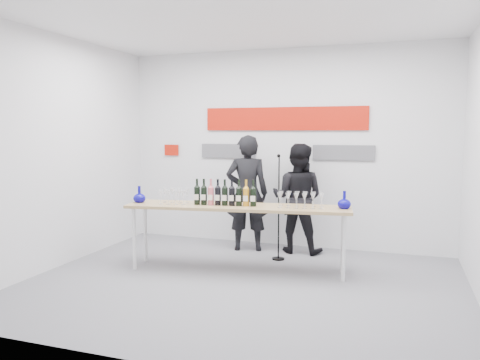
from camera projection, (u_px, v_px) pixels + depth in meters
The scene contains 12 objects.
ground at pixel (242, 284), 5.42m from camera, with size 5.00×5.00×0.00m, color slate.
back_wall at pixel (284, 148), 7.15m from camera, with size 5.00×0.04×3.00m, color silver.
signage at pixel (280, 128), 7.10m from camera, with size 3.38×0.02×0.79m.
tasting_table at pixel (237, 210), 5.85m from camera, with size 2.85×0.94×0.84m.
wine_bottles at pixel (225, 192), 5.83m from camera, with size 0.80×0.19×0.33m.
decanter_left at pixel (139, 194), 6.09m from camera, with size 0.16×0.16×0.21m, color #0B0784, non-canonical shape.
decanter_right at pixel (344, 200), 5.60m from camera, with size 0.16×0.16×0.21m, color #0B0784, non-canonical shape.
glasses_left at pixel (174, 196), 5.99m from camera, with size 0.38×0.26×0.18m.
glasses_right at pixel (301, 200), 5.69m from camera, with size 0.58×0.29×0.18m.
presenter_left at pixel (247, 193), 6.89m from camera, with size 0.62×0.41×1.71m, color black.
presenter_right at pixel (297, 198), 6.79m from camera, with size 0.77×0.60×1.59m, color black.
mic_stand at pixel (278, 228), 6.41m from camera, with size 0.17×0.17×1.46m.
Camera 1 is at (1.67, -4.99, 1.77)m, focal length 35.00 mm.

